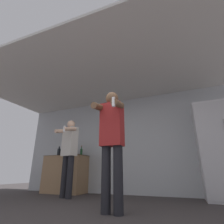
{
  "coord_description": "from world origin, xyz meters",
  "views": [
    {
      "loc": [
        1.2,
        -1.81,
        0.52
      ],
      "look_at": [
        0.22,
        0.6,
        1.43
      ],
      "focal_mm": 28.0,
      "sensor_mm": 36.0,
      "label": 1
    }
  ],
  "objects_px": {
    "bottle_short_whiskey": "(64,152)",
    "bottle_tall_gin": "(69,152)",
    "bottle_amber_bourbon": "(76,151)",
    "person_man_side": "(69,151)",
    "person_woman_foreground": "(112,138)",
    "bottle_green_wine": "(59,152)",
    "bottle_brown_liquor": "(81,152)",
    "refrigerator": "(215,150)"
  },
  "relations": [
    {
      "from": "refrigerator",
      "to": "person_man_side",
      "type": "height_order",
      "value": "refrigerator"
    },
    {
      "from": "bottle_brown_liquor",
      "to": "person_woman_foreground",
      "type": "bearing_deg",
      "value": -47.98
    },
    {
      "from": "refrigerator",
      "to": "person_man_side",
      "type": "xyz_separation_m",
      "value": [
        -3.08,
        -0.74,
        0.02
      ]
    },
    {
      "from": "bottle_green_wine",
      "to": "person_woman_foreground",
      "type": "xyz_separation_m",
      "value": [
        2.44,
        -1.85,
        -0.09
      ]
    },
    {
      "from": "bottle_tall_gin",
      "to": "bottle_amber_bourbon",
      "type": "bearing_deg",
      "value": 0.0
    },
    {
      "from": "bottle_tall_gin",
      "to": "person_man_side",
      "type": "relative_size",
      "value": 0.15
    },
    {
      "from": "bottle_amber_bourbon",
      "to": "bottle_tall_gin",
      "type": "bearing_deg",
      "value": -180.0
    },
    {
      "from": "refrigerator",
      "to": "bottle_short_whiskey",
      "type": "relative_size",
      "value": 6.38
    },
    {
      "from": "bottle_short_whiskey",
      "to": "bottle_tall_gin",
      "type": "relative_size",
      "value": 1.2
    },
    {
      "from": "bottle_short_whiskey",
      "to": "bottle_tall_gin",
      "type": "xyz_separation_m",
      "value": [
        0.18,
        -0.0,
        -0.03
      ]
    },
    {
      "from": "refrigerator",
      "to": "bottle_amber_bourbon",
      "type": "relative_size",
      "value": 6.29
    },
    {
      "from": "bottle_tall_gin",
      "to": "person_woman_foreground",
      "type": "distance_m",
      "value": 2.77
    },
    {
      "from": "bottle_short_whiskey",
      "to": "bottle_amber_bourbon",
      "type": "bearing_deg",
      "value": 0.0
    },
    {
      "from": "bottle_green_wine",
      "to": "person_woman_foreground",
      "type": "relative_size",
      "value": 0.17
    },
    {
      "from": "bottle_green_wine",
      "to": "bottle_tall_gin",
      "type": "bearing_deg",
      "value": 0.0
    },
    {
      "from": "person_woman_foreground",
      "to": "person_man_side",
      "type": "relative_size",
      "value": 1.01
    },
    {
      "from": "refrigerator",
      "to": "person_woman_foreground",
      "type": "relative_size",
      "value": 1.1
    },
    {
      "from": "bottle_green_wine",
      "to": "bottle_amber_bourbon",
      "type": "xyz_separation_m",
      "value": [
        0.59,
        0.0,
        0.0
      ]
    },
    {
      "from": "bottle_short_whiskey",
      "to": "bottle_tall_gin",
      "type": "distance_m",
      "value": 0.18
    },
    {
      "from": "bottle_tall_gin",
      "to": "person_man_side",
      "type": "distance_m",
      "value": 0.97
    },
    {
      "from": "bottle_short_whiskey",
      "to": "person_man_side",
      "type": "bearing_deg",
      "value": -47.62
    },
    {
      "from": "bottle_brown_liquor",
      "to": "bottle_amber_bourbon",
      "type": "height_order",
      "value": "bottle_amber_bourbon"
    },
    {
      "from": "bottle_amber_bourbon",
      "to": "person_woman_foreground",
      "type": "bearing_deg",
      "value": -45.02
    },
    {
      "from": "bottle_green_wine",
      "to": "bottle_brown_liquor",
      "type": "xyz_separation_m",
      "value": [
        0.77,
        0.0,
        -0.02
      ]
    },
    {
      "from": "person_man_side",
      "to": "bottle_green_wine",
      "type": "bearing_deg",
      "value": 139.2
    },
    {
      "from": "bottle_short_whiskey",
      "to": "person_woman_foreground",
      "type": "distance_m",
      "value": 2.91
    },
    {
      "from": "bottle_green_wine",
      "to": "bottle_short_whiskey",
      "type": "relative_size",
      "value": 1.01
    },
    {
      "from": "bottle_tall_gin",
      "to": "bottle_brown_liquor",
      "type": "bearing_deg",
      "value": 0.0
    },
    {
      "from": "person_woman_foreground",
      "to": "person_man_side",
      "type": "height_order",
      "value": "person_woman_foreground"
    },
    {
      "from": "person_man_side",
      "to": "bottle_tall_gin",
      "type": "bearing_deg",
      "value": 124.61
    },
    {
      "from": "refrigerator",
      "to": "bottle_amber_bourbon",
      "type": "height_order",
      "value": "refrigerator"
    },
    {
      "from": "person_woman_foreground",
      "to": "bottle_tall_gin",
      "type": "bearing_deg",
      "value": 138.08
    },
    {
      "from": "refrigerator",
      "to": "bottle_brown_liquor",
      "type": "xyz_separation_m",
      "value": [
        -3.23,
        0.06,
        0.11
      ]
    },
    {
      "from": "bottle_brown_liquor",
      "to": "bottle_amber_bourbon",
      "type": "relative_size",
      "value": 0.86
    },
    {
      "from": "bottle_brown_liquor",
      "to": "bottle_tall_gin",
      "type": "relative_size",
      "value": 1.04
    },
    {
      "from": "bottle_green_wine",
      "to": "bottle_short_whiskey",
      "type": "distance_m",
      "value": 0.2
    },
    {
      "from": "refrigerator",
      "to": "bottle_brown_liquor",
      "type": "distance_m",
      "value": 3.24
    },
    {
      "from": "refrigerator",
      "to": "person_woman_foreground",
      "type": "height_order",
      "value": "refrigerator"
    },
    {
      "from": "person_woman_foreground",
      "to": "person_man_side",
      "type": "xyz_separation_m",
      "value": [
        -1.51,
        1.06,
        -0.02
      ]
    },
    {
      "from": "bottle_amber_bourbon",
      "to": "person_woman_foreground",
      "type": "relative_size",
      "value": 0.17
    },
    {
      "from": "bottle_amber_bourbon",
      "to": "person_woman_foreground",
      "type": "xyz_separation_m",
      "value": [
        1.85,
        -1.85,
        -0.09
      ]
    },
    {
      "from": "bottle_short_whiskey",
      "to": "bottle_brown_liquor",
      "type": "relative_size",
      "value": 1.15
    }
  ]
}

